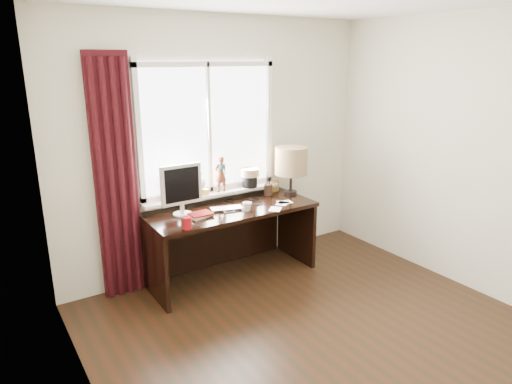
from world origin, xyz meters
TOP-DOWN VIEW (x-y plane):
  - floor at (0.00, 0.00)m, footprint 3.50×4.00m
  - wall_back at (0.00, 2.00)m, footprint 3.50×0.00m
  - wall_left at (-1.75, 0.00)m, footprint 0.00×4.00m
  - wall_right at (1.75, 0.00)m, footprint 0.00×4.00m
  - laptop at (-0.16, 1.60)m, footprint 0.36×0.28m
  - mug at (-0.02, 1.46)m, footprint 0.12×0.12m
  - red_cup at (-0.71, 1.34)m, footprint 0.08×0.08m
  - window at (-0.15, 1.95)m, footprint 1.52×0.22m
  - curtain at (-1.13, 1.91)m, footprint 0.38×0.09m
  - desk at (-0.10, 1.73)m, footprint 1.70×0.70m
  - monitor at (-0.59, 1.70)m, footprint 0.40×0.18m
  - notebook_stack at (-0.47, 1.57)m, footprint 0.25×0.20m
  - brush_holder at (0.46, 1.79)m, footprint 0.09×0.09m
  - icon_frame at (0.59, 1.85)m, footprint 0.10×0.03m
  - table_lamp at (0.69, 1.70)m, footprint 0.35×0.35m
  - loose_papers at (0.37, 1.43)m, footprint 0.39×0.30m
  - desk_cables at (0.16, 1.71)m, footprint 0.39×0.39m

SIDE VIEW (x-z plane):
  - floor at x=0.00m, z-range 0.00..0.00m
  - desk at x=-0.10m, z-range 0.13..0.88m
  - loose_papers at x=0.37m, z-range 0.75..0.75m
  - desk_cables at x=0.16m, z-range 0.75..0.76m
  - laptop at x=-0.16m, z-range 0.75..0.77m
  - notebook_stack at x=-0.47m, z-range 0.75..0.78m
  - mug at x=-0.02m, z-range 0.75..0.84m
  - red_cup at x=-0.71m, z-range 0.75..0.86m
  - brush_holder at x=0.46m, z-range 0.69..0.94m
  - icon_frame at x=0.59m, z-range 0.75..0.88m
  - monitor at x=-0.59m, z-range 0.78..1.27m
  - table_lamp at x=0.69m, z-range 0.85..1.37m
  - curtain at x=-1.13m, z-range -0.01..2.24m
  - wall_back at x=0.00m, z-range 0.00..2.60m
  - wall_left at x=-1.75m, z-range 0.00..2.60m
  - wall_right at x=1.75m, z-range 0.00..2.60m
  - window at x=-0.15m, z-range 0.61..2.01m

